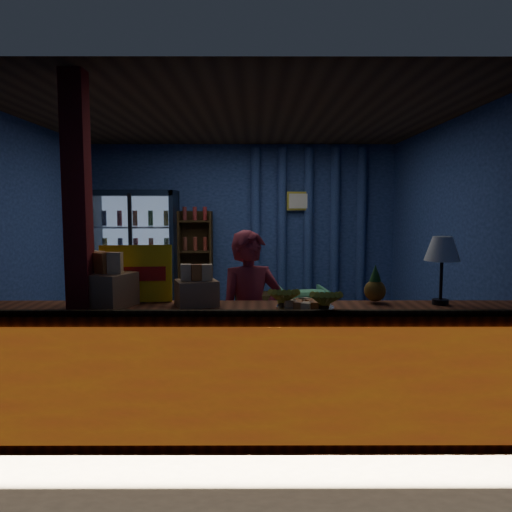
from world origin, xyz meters
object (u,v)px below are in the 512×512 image
at_px(shopkeeper, 251,320).
at_px(pastry_tray, 305,306).
at_px(green_chair, 302,308).
at_px(table_lamp, 442,251).

bearing_deg(shopkeeper, pastry_tray, -77.31).
height_order(shopkeeper, pastry_tray, shopkeeper).
bearing_deg(green_chair, shopkeeper, 69.09).
height_order(pastry_tray, table_lamp, table_lamp).
distance_m(pastry_tray, table_lamp, 1.10).
bearing_deg(green_chair, table_lamp, 96.62).
bearing_deg(table_lamp, green_chair, 103.28).
relative_size(green_chair, table_lamp, 1.28).
relative_size(shopkeeper, green_chair, 2.30).
relative_size(shopkeeper, pastry_tray, 3.62).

